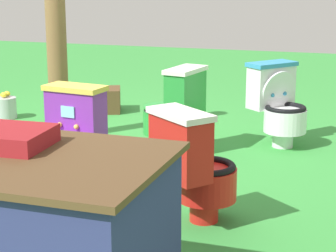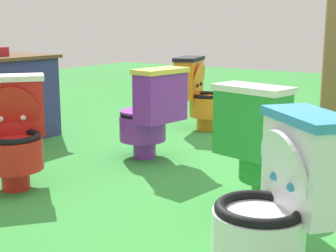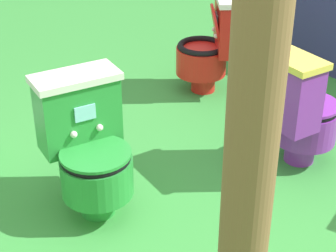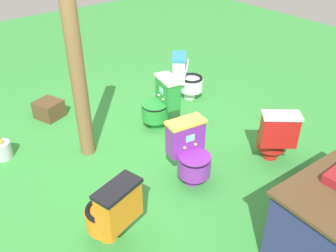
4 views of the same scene
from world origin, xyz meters
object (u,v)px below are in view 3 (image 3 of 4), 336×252
toilet_green (88,146)px  toilet_purple (297,109)px  toilet_red (214,43)px  wooden_post (252,134)px

toilet_green → toilet_purple: 1.21m
toilet_purple → toilet_red: (-1.02, 0.37, 0.00)m
toilet_green → toilet_red: 1.60m
toilet_red → wooden_post: size_ratio=0.38×
toilet_red → wooden_post: (1.70, -1.57, 0.59)m
toilet_green → wooden_post: wooden_post is taller
toilet_green → toilet_purple: same height
toilet_green → toilet_red: bearing=-147.2°
toilet_green → toilet_red: (-0.58, 1.49, 0.00)m
toilet_purple → wooden_post: 1.50m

